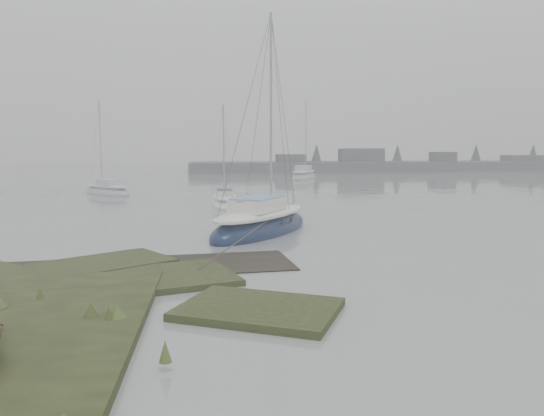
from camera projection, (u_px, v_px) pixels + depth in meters
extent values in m
plane|color=gray|center=(221.00, 193.00, 42.17)|extent=(160.00, 160.00, 0.00)
cube|color=#4C4F51|center=(399.00, 167.00, 76.43)|extent=(60.00, 8.00, 1.60)
cube|color=#424247|center=(291.00, 162.00, 73.66)|extent=(4.00, 3.00, 2.20)
cube|color=#424247|center=(361.00, 159.00, 74.67)|extent=(6.00, 3.00, 3.00)
cube|color=#424247|center=(443.00, 161.00, 75.96)|extent=(3.00, 3.00, 2.50)
cube|color=#424247|center=(521.00, 162.00, 77.26)|extent=(5.00, 3.00, 2.00)
cone|color=#384238|center=(316.00, 156.00, 75.96)|extent=(2.00, 2.00, 3.50)
cone|color=#384238|center=(397.00, 156.00, 77.23)|extent=(2.00, 2.00, 3.50)
cone|color=#384238|center=(476.00, 156.00, 78.49)|extent=(2.00, 2.00, 3.50)
cone|color=#384238|center=(533.00, 155.00, 79.44)|extent=(2.00, 2.00, 3.50)
ellipsoid|color=black|center=(261.00, 230.00, 23.12)|extent=(6.03, 7.37, 1.77)
ellipsoid|color=silver|center=(261.00, 214.00, 23.03)|extent=(5.11, 6.33, 0.50)
cube|color=silver|center=(257.00, 205.00, 22.71)|extent=(2.68, 2.94, 0.52)
cube|color=#748FB9|center=(257.00, 198.00, 22.67)|extent=(2.48, 2.71, 0.08)
cylinder|color=#939399|center=(271.00, 110.00, 23.31)|extent=(0.11, 0.11, 8.31)
cylinder|color=#939399|center=(255.00, 198.00, 22.49)|extent=(1.69, 2.47, 0.09)
ellipsoid|color=white|center=(225.00, 204.00, 33.33)|extent=(1.69, 4.89, 1.18)
ellipsoid|color=silver|center=(225.00, 197.00, 33.28)|extent=(1.36, 4.25, 0.33)
cube|color=silver|center=(225.00, 193.00, 33.04)|extent=(1.07, 1.69, 0.35)
cube|color=#1A1A4F|center=(225.00, 190.00, 33.01)|extent=(1.00, 1.55, 0.06)
cylinder|color=#939399|center=(224.00, 149.00, 33.53)|extent=(0.08, 0.08, 5.55)
cylinder|color=#939399|center=(225.00, 190.00, 32.88)|extent=(0.10, 1.94, 0.06)
ellipsoid|color=#9DA3A6|center=(107.00, 193.00, 40.99)|extent=(4.99, 5.25, 1.33)
ellipsoid|color=silver|center=(107.00, 186.00, 40.93)|extent=(4.25, 4.49, 0.37)
cube|color=silver|center=(108.00, 182.00, 40.74)|extent=(2.12, 2.17, 0.39)
cube|color=#B6BBC3|center=(108.00, 179.00, 40.71)|extent=(1.96, 2.01, 0.06)
cylinder|color=#939399|center=(100.00, 142.00, 40.99)|extent=(0.09, 0.09, 6.24)
cylinder|color=#939399|center=(109.00, 179.00, 40.61)|extent=(1.52, 1.67, 0.07)
ellipsoid|color=#A5ACAF|center=(304.00, 177.00, 60.29)|extent=(4.74, 7.12, 1.65)
ellipsoid|color=white|center=(304.00, 172.00, 60.21)|extent=(3.98, 6.14, 0.47)
cube|color=white|center=(303.00, 168.00, 59.89)|extent=(2.26, 2.72, 0.49)
cube|color=silver|center=(303.00, 166.00, 59.85)|extent=(2.09, 2.50, 0.08)
cylinder|color=#939399|center=(306.00, 134.00, 60.54)|extent=(0.11, 0.11, 7.76)
cylinder|color=#939399|center=(303.00, 166.00, 59.67)|extent=(1.16, 2.53, 0.09)
ellipsoid|color=#A5ACB0|center=(230.00, 172.00, 73.79)|extent=(4.89, 2.18, 1.15)
ellipsoid|color=white|center=(230.00, 168.00, 73.74)|extent=(4.24, 1.79, 0.32)
cube|color=white|center=(232.00, 166.00, 73.70)|extent=(1.74, 1.22, 0.34)
cube|color=silver|center=(232.00, 165.00, 73.67)|extent=(1.60, 1.14, 0.05)
cylinder|color=#939399|center=(226.00, 147.00, 73.41)|extent=(0.07, 0.07, 5.39)
cylinder|color=#939399|center=(233.00, 165.00, 73.67)|extent=(1.88, 0.32, 0.06)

